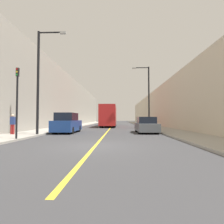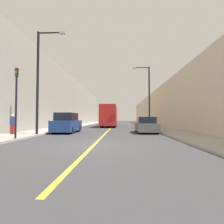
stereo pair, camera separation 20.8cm
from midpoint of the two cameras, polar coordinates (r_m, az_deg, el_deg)
ground_plane at (r=9.22m, az=-6.14°, el=-10.92°), size 200.00×200.00×0.00m
sidewalk_left at (r=39.86m, az=-9.55°, el=-4.06°), size 3.27×72.00×0.13m
sidewalk_right at (r=39.42m, az=10.05°, el=-4.08°), size 3.27×72.00×0.13m
building_row_left at (r=40.88m, az=-14.51°, el=2.92°), size 4.00×72.00×9.96m
building_row_right at (r=40.12m, az=15.17°, el=0.97°), size 4.00×72.00×7.09m
road_center_line at (r=39.06m, az=0.20°, el=-4.22°), size 0.16×72.00×0.01m
bus at (r=30.47m, az=-1.27°, el=-1.23°), size 2.50×10.11×3.57m
parked_suv_left at (r=17.85m, az=-14.75°, el=-3.70°), size 1.93×4.56×1.97m
car_right_near at (r=17.70m, az=10.75°, el=-4.39°), size 1.88×4.59×1.57m
street_lamp_left at (r=15.80m, az=-22.74°, el=10.77°), size 2.39×0.24×8.50m
street_lamp_right at (r=24.65m, az=11.29°, el=5.95°), size 2.39×0.24×8.44m
traffic_light at (r=12.79m, az=-29.01°, el=3.44°), size 0.16×0.18×4.54m
pedestrian at (r=16.46m, az=-30.03°, el=-3.34°), size 0.36×0.23×1.64m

